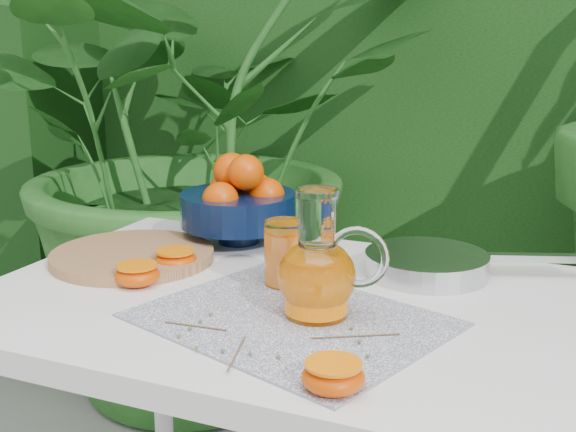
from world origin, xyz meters
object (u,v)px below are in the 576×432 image
at_px(cutting_board, 133,256).
at_px(juice_pitcher, 318,273).
at_px(white_table, 283,340).
at_px(fruit_bowl, 239,201).
at_px(saute_pan, 428,263).

height_order(cutting_board, juice_pitcher, juice_pitcher).
height_order(white_table, cutting_board, cutting_board).
xyz_separation_m(fruit_bowl, juice_pitcher, (0.30, -0.32, -0.01)).
bearing_deg(fruit_bowl, cutting_board, -123.13).
distance_m(juice_pitcher, saute_pan, 0.29).
bearing_deg(saute_pan, juice_pitcher, -112.43).
relative_size(white_table, cutting_board, 3.25).
distance_m(cutting_board, juice_pitcher, 0.45).
bearing_deg(saute_pan, cutting_board, -165.28).
bearing_deg(fruit_bowl, white_table, -50.42).
xyz_separation_m(white_table, fruit_bowl, (-0.21, 0.25, 0.17)).
xyz_separation_m(white_table, cutting_board, (-0.34, 0.05, 0.09)).
relative_size(cutting_board, saute_pan, 0.76).
bearing_deg(saute_pan, fruit_bowl, 172.11).
xyz_separation_m(cutting_board, saute_pan, (0.54, 0.14, 0.01)).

